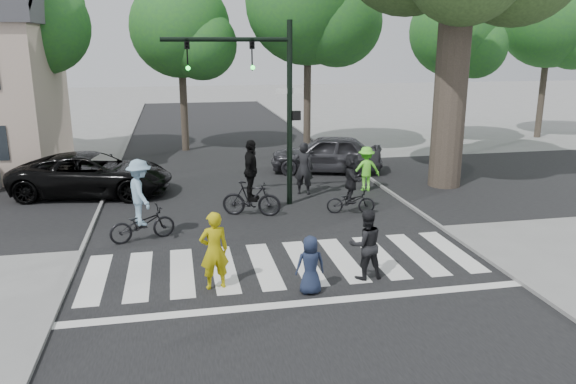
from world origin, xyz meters
name	(u,v)px	position (x,y,z in m)	size (l,w,h in m)	color
ground	(293,280)	(0.00, 0.00, 0.00)	(120.00, 120.00, 0.00)	gray
road_stem	(260,216)	(0.00, 5.00, 0.01)	(10.00, 70.00, 0.01)	black
road_cross	(248,192)	(0.00, 8.00, 0.01)	(70.00, 10.00, 0.01)	black
curb_left	(92,225)	(-5.05, 5.00, 0.05)	(0.10, 70.00, 0.10)	gray
curb_right	(410,206)	(5.05, 5.00, 0.05)	(0.10, 70.00, 0.10)	gray
crosswalk	(287,269)	(0.00, 0.66, 0.01)	(10.00, 3.85, 0.01)	silver
traffic_signal	(264,88)	(0.35, 6.20, 3.90)	(4.45, 0.29, 6.00)	black
bg_tree_1	(22,10)	(-8.70, 15.48, 6.65)	(6.09, 5.80, 9.80)	brown
bg_tree_2	(186,32)	(-1.76, 16.62, 5.78)	(5.04, 4.80, 8.40)	brown
bg_tree_3	(315,6)	(4.31, 15.27, 6.94)	(6.30, 6.00, 10.20)	brown
bg_tree_4	(459,36)	(12.23, 16.12, 5.64)	(4.83, 4.60, 8.15)	brown
bg_tree_5	(557,22)	(18.27, 16.69, 6.36)	(5.67, 5.40, 9.30)	brown
pedestrian_woman	(214,251)	(-1.78, -0.06, 0.89)	(0.65, 0.43, 1.78)	#BBAC0E
pedestrian_child	(310,265)	(0.24, -0.73, 0.66)	(0.64, 0.42, 1.31)	#1D263F
pedestrian_adult	(366,244)	(1.68, -0.19, 0.83)	(0.81, 0.63, 1.66)	black
cyclist_left	(141,206)	(-3.51, 3.47, 0.99)	(1.91, 1.32, 2.29)	black
cyclist_mid	(251,185)	(-0.24, 5.14, 1.00)	(1.93, 1.22, 2.43)	black
cyclist_right	(351,187)	(2.90, 4.76, 0.87)	(1.61, 1.49, 1.95)	black
car_suv	(93,174)	(-5.45, 8.72, 0.77)	(2.54, 5.52, 1.53)	black
car_grey	(326,154)	(3.69, 10.64, 0.79)	(1.87, 4.64, 1.58)	#313136
bystander_hivis	(366,169)	(4.31, 7.39, 0.82)	(1.06, 0.61, 1.64)	#69FC34
bystander_dark	(304,168)	(1.95, 7.33, 0.95)	(0.69, 0.46, 1.91)	black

